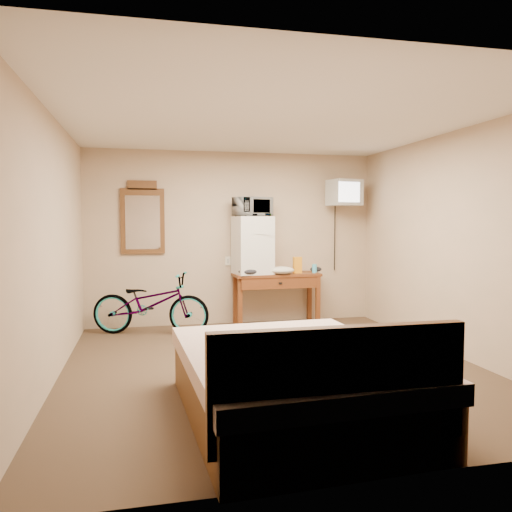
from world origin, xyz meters
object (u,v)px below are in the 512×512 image
at_px(blue_cup, 314,268).
at_px(wall_mirror, 143,218).
at_px(microwave, 252,207).
at_px(bicycle, 151,304).
at_px(crt_television, 344,193).
at_px(desk, 277,282).
at_px(bed, 294,382).
at_px(mini_fridge, 252,245).

relative_size(blue_cup, wall_mirror, 0.12).
bearing_deg(microwave, bicycle, 168.25).
height_order(crt_television, wall_mirror, crt_television).
xyz_separation_m(microwave, crt_television, (1.38, -0.01, 0.21)).
bearing_deg(crt_television, wall_mirror, 175.07).
relative_size(desk, wall_mirror, 1.23).
xyz_separation_m(blue_cup, bicycle, (-2.35, -0.20, -0.40)).
bearing_deg(desk, bicycle, -173.40).
bearing_deg(wall_mirror, crt_television, -4.93).
xyz_separation_m(desk, wall_mirror, (-1.87, 0.27, 0.92)).
relative_size(microwave, blue_cup, 3.98).
xyz_separation_m(microwave, bed, (-0.41, -3.41, -1.41)).
height_order(bicycle, bed, bed).
relative_size(microwave, wall_mirror, 0.48).
xyz_separation_m(microwave, wall_mirror, (-1.52, 0.24, -0.17)).
bearing_deg(bed, mini_fridge, 83.08).
bearing_deg(bed, bicycle, 107.85).
height_order(desk, bicycle, bicycle).
bearing_deg(crt_television, microwave, 179.47).
xyz_separation_m(mini_fridge, microwave, (0.00, 0.00, 0.54)).
bearing_deg(wall_mirror, desk, -8.20).
bearing_deg(microwave, mini_fridge, -144.94).
height_order(blue_cup, wall_mirror, wall_mirror).
distance_m(blue_cup, wall_mirror, 2.56).
bearing_deg(bicycle, blue_cup, -68.33).
distance_m(wall_mirror, bed, 4.01).
distance_m(desk, bed, 3.48).
distance_m(crt_television, wall_mirror, 2.94).
bearing_deg(blue_cup, crt_television, 3.70).
height_order(blue_cup, bed, bed).
bearing_deg(wall_mirror, microwave, -8.87).
height_order(blue_cup, crt_television, crt_television).
distance_m(wall_mirror, bicycle, 1.23).
bearing_deg(microwave, blue_cup, -23.88).
bearing_deg(blue_cup, desk, 178.98).
xyz_separation_m(desk, bicycle, (-1.79, -0.21, -0.21)).
xyz_separation_m(desk, blue_cup, (0.57, -0.01, 0.19)).
bearing_deg(microwave, desk, -26.49).
relative_size(bicycle, bed, 0.72).
relative_size(desk, blue_cup, 10.17).
relative_size(blue_cup, bed, 0.06).
xyz_separation_m(blue_cup, crt_television, (0.46, 0.03, 1.11)).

